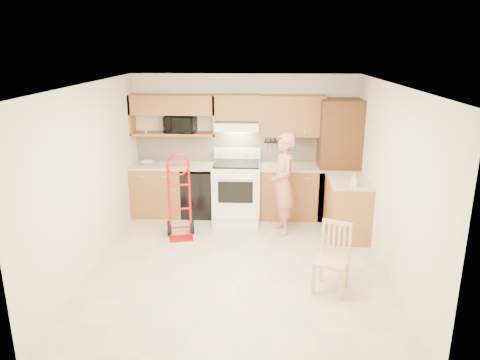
# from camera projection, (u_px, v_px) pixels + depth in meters

# --- Properties ---
(floor) EXTENTS (4.00, 4.50, 0.02)m
(floor) POSITION_uv_depth(u_px,v_px,m) (238.00, 265.00, 6.39)
(floor) COLOR beige
(floor) RESTS_ON ground
(ceiling) EXTENTS (4.00, 4.50, 0.02)m
(ceiling) POSITION_uv_depth(u_px,v_px,m) (238.00, 84.00, 5.66)
(ceiling) COLOR white
(ceiling) RESTS_ON ground
(wall_back) EXTENTS (4.00, 0.02, 2.50)m
(wall_back) POSITION_uv_depth(u_px,v_px,m) (244.00, 144.00, 8.19)
(wall_back) COLOR beige
(wall_back) RESTS_ON ground
(wall_front) EXTENTS (4.00, 0.02, 2.50)m
(wall_front) POSITION_uv_depth(u_px,v_px,m) (226.00, 256.00, 3.86)
(wall_front) COLOR beige
(wall_front) RESTS_ON ground
(wall_left) EXTENTS (0.02, 4.50, 2.50)m
(wall_left) POSITION_uv_depth(u_px,v_px,m) (90.00, 178.00, 6.11)
(wall_left) COLOR beige
(wall_left) RESTS_ON ground
(wall_right) EXTENTS (0.02, 4.50, 2.50)m
(wall_right) POSITION_uv_depth(u_px,v_px,m) (391.00, 182.00, 5.94)
(wall_right) COLOR beige
(wall_right) RESTS_ON ground
(backsplash) EXTENTS (3.92, 0.03, 0.55)m
(backsplash) POSITION_uv_depth(u_px,v_px,m) (244.00, 147.00, 8.18)
(backsplash) COLOR beige
(backsplash) RESTS_ON wall_back
(lower_cab_left) EXTENTS (0.90, 0.60, 0.90)m
(lower_cab_left) POSITION_uv_depth(u_px,v_px,m) (158.00, 190.00, 8.19)
(lower_cab_left) COLOR #AD6636
(lower_cab_left) RESTS_ON ground
(dishwasher) EXTENTS (0.60, 0.60, 0.85)m
(dishwasher) POSITION_uv_depth(u_px,v_px,m) (199.00, 192.00, 8.16)
(dishwasher) COLOR black
(dishwasher) RESTS_ON ground
(lower_cab_right) EXTENTS (1.14, 0.60, 0.90)m
(lower_cab_right) POSITION_uv_depth(u_px,v_px,m) (290.00, 192.00, 8.08)
(lower_cab_right) COLOR #AD6636
(lower_cab_right) RESTS_ON ground
(countertop_left) EXTENTS (1.50, 0.63, 0.04)m
(countertop_left) POSITION_uv_depth(u_px,v_px,m) (173.00, 165.00, 8.04)
(countertop_left) COLOR beige
(countertop_left) RESTS_ON lower_cab_left
(countertop_right) EXTENTS (1.14, 0.63, 0.04)m
(countertop_right) POSITION_uv_depth(u_px,v_px,m) (291.00, 167.00, 7.95)
(countertop_right) COLOR beige
(countertop_right) RESTS_ON lower_cab_right
(cab_return_right) EXTENTS (0.60, 1.00, 0.90)m
(cab_return_right) POSITION_uv_depth(u_px,v_px,m) (347.00, 208.00, 7.28)
(cab_return_right) COLOR #AD6636
(cab_return_right) RESTS_ON ground
(countertop_return) EXTENTS (0.63, 1.00, 0.04)m
(countertop_return) POSITION_uv_depth(u_px,v_px,m) (349.00, 180.00, 7.15)
(countertop_return) COLOR beige
(countertop_return) RESTS_ON cab_return_right
(pantry_tall) EXTENTS (0.70, 0.60, 2.10)m
(pantry_tall) POSITION_uv_depth(u_px,v_px,m) (338.00, 160.00, 7.88)
(pantry_tall) COLOR #4D2E0E
(pantry_tall) RESTS_ON ground
(upper_cab_left) EXTENTS (1.50, 0.33, 0.34)m
(upper_cab_left) POSITION_uv_depth(u_px,v_px,m) (172.00, 105.00, 7.86)
(upper_cab_left) COLOR #AD6636
(upper_cab_left) RESTS_ON wall_back
(upper_shelf_mw) EXTENTS (1.50, 0.33, 0.04)m
(upper_shelf_mw) POSITION_uv_depth(u_px,v_px,m) (174.00, 134.00, 8.01)
(upper_shelf_mw) COLOR #AD6636
(upper_shelf_mw) RESTS_ON wall_back
(upper_cab_center) EXTENTS (0.76, 0.33, 0.44)m
(upper_cab_center) POSITION_uv_depth(u_px,v_px,m) (237.00, 107.00, 7.83)
(upper_cab_center) COLOR #AD6636
(upper_cab_center) RESTS_ON wall_back
(upper_cab_right) EXTENTS (1.14, 0.33, 0.70)m
(upper_cab_right) POSITION_uv_depth(u_px,v_px,m) (292.00, 116.00, 7.83)
(upper_cab_right) COLOR #AD6636
(upper_cab_right) RESTS_ON wall_back
(range_hood) EXTENTS (0.76, 0.46, 0.14)m
(range_hood) POSITION_uv_depth(u_px,v_px,m) (237.00, 126.00, 7.85)
(range_hood) COLOR white
(range_hood) RESTS_ON wall_back
(knife_strip) EXTENTS (0.40, 0.05, 0.29)m
(knife_strip) POSITION_uv_depth(u_px,v_px,m) (275.00, 146.00, 8.11)
(knife_strip) COLOR black
(knife_strip) RESTS_ON backsplash
(microwave) EXTENTS (0.56, 0.40, 0.30)m
(microwave) POSITION_uv_depth(u_px,v_px,m) (180.00, 124.00, 7.96)
(microwave) COLOR black
(microwave) RESTS_ON upper_shelf_mw
(range) EXTENTS (0.82, 1.08, 1.21)m
(range) POSITION_uv_depth(u_px,v_px,m) (236.00, 187.00, 7.90)
(range) COLOR white
(range) RESTS_ON ground
(person) EXTENTS (0.51, 0.67, 1.66)m
(person) POSITION_uv_depth(u_px,v_px,m) (283.00, 184.00, 7.27)
(person) COLOR #CC735B
(person) RESTS_ON ground
(hand_truck) EXTENTS (0.58, 0.55, 1.25)m
(hand_truck) POSITION_uv_depth(u_px,v_px,m) (180.00, 200.00, 7.13)
(hand_truck) COLOR red
(hand_truck) RESTS_ON ground
(dining_chair) EXTENTS (0.53, 0.55, 0.88)m
(dining_chair) POSITION_uv_depth(u_px,v_px,m) (332.00, 259.00, 5.59)
(dining_chair) COLOR tan
(dining_chair) RESTS_ON ground
(soap_bottle) EXTENTS (0.11, 0.11, 0.20)m
(soap_bottle) POSITION_uv_depth(u_px,v_px,m) (354.00, 179.00, 6.79)
(soap_bottle) COLOR white
(soap_bottle) RESTS_ON countertop_return
(bowl) EXTENTS (0.23, 0.23, 0.05)m
(bowl) POSITION_uv_depth(u_px,v_px,m) (148.00, 163.00, 8.04)
(bowl) COLOR white
(bowl) RESTS_ON countertop_left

